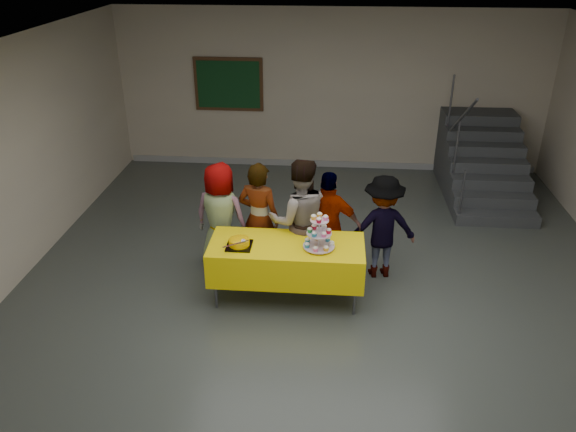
% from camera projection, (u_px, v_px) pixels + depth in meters
% --- Properties ---
extents(room_shell, '(10.00, 10.04, 3.02)m').
position_uv_depth(room_shell, '(326.00, 151.00, 5.75)').
color(room_shell, '#4C514C').
rests_on(room_shell, ground).
extents(bake_table, '(1.88, 0.78, 0.77)m').
position_uv_depth(bake_table, '(287.00, 259.00, 6.87)').
color(bake_table, '#595960').
rests_on(bake_table, ground).
extents(cupcake_stand, '(0.38, 0.38, 0.44)m').
position_uv_depth(cupcake_stand, '(319.00, 235.00, 6.61)').
color(cupcake_stand, silver).
rests_on(cupcake_stand, bake_table).
extents(bear_cake, '(0.32, 0.36, 0.12)m').
position_uv_depth(bear_cake, '(239.00, 242.00, 6.70)').
color(bear_cake, black).
rests_on(bear_cake, bake_table).
extents(schoolchild_a, '(0.83, 0.64, 1.51)m').
position_uv_depth(schoolchild_a, '(221.00, 217.00, 7.46)').
color(schoolchild_a, '#5C5C66').
rests_on(schoolchild_a, ground).
extents(schoolchild_b, '(0.66, 0.52, 1.57)m').
position_uv_depth(schoolchild_b, '(259.00, 219.00, 7.34)').
color(schoolchild_b, slate).
rests_on(schoolchild_b, ground).
extents(schoolchild_c, '(0.91, 0.77, 1.67)m').
position_uv_depth(schoolchild_c, '(300.00, 220.00, 7.20)').
color(schoolchild_c, slate).
rests_on(schoolchild_c, ground).
extents(schoolchild_d, '(0.91, 0.48, 1.48)m').
position_uv_depth(schoolchild_d, '(328.00, 226.00, 7.28)').
color(schoolchild_d, slate).
rests_on(schoolchild_d, ground).
extents(schoolchild_e, '(0.99, 0.67, 1.42)m').
position_uv_depth(schoolchild_e, '(382.00, 227.00, 7.30)').
color(schoolchild_e, slate).
rests_on(schoolchild_e, ground).
extents(staircase, '(1.30, 2.40, 2.04)m').
position_uv_depth(staircase, '(480.00, 163.00, 9.95)').
color(staircase, '#424447').
rests_on(staircase, ground).
extents(noticeboard, '(1.30, 0.05, 1.00)m').
position_uv_depth(noticeboard, '(229.00, 84.00, 10.53)').
color(noticeboard, '#472B16').
rests_on(noticeboard, ground).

